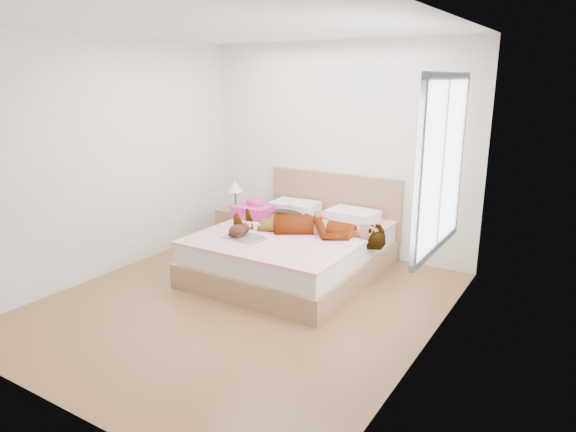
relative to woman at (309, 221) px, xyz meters
The scene contains 11 objects.
ground 1.21m from the woman, 99.64° to the right, with size 4.00×4.00×0.00m, color #4F3018.
woman is the anchor object (origin of this frame).
hair 0.73m from the woman, 141.71° to the left, with size 0.41×0.51×0.08m, color black.
phone 0.64m from the woman, 141.34° to the left, with size 0.04×0.09×0.01m, color silver.
room_shell 1.96m from the woman, 24.24° to the right, with size 4.00×4.00×4.00m.
bed 0.39m from the woman, behind, with size 1.80×2.08×1.00m.
towel 0.91m from the woman, 168.45° to the left, with size 0.45×0.38×0.23m.
magazine 0.76m from the woman, 128.07° to the right, with size 0.46×0.33×0.03m.
coffee_mug 0.60m from the woman, 151.96° to the right, with size 0.11×0.08×0.09m.
plush_toy 0.80m from the woman, 131.30° to the right, with size 0.20×0.28×0.15m.
nightstand 1.43m from the woman, 163.59° to the left, with size 0.43×0.39×0.88m.
Camera 1 is at (2.86, -3.75, 2.17)m, focal length 32.00 mm.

